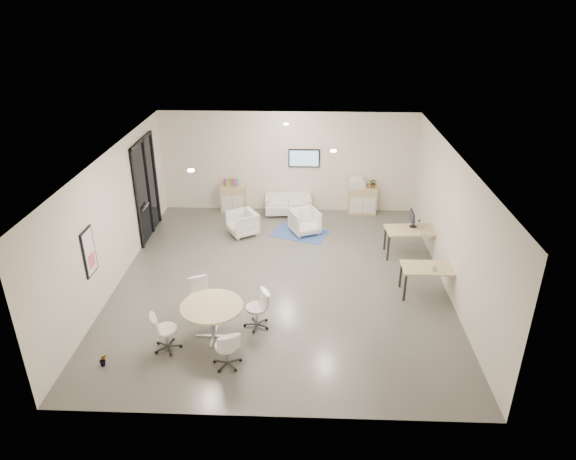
% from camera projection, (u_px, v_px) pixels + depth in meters
% --- Properties ---
extents(room_shell, '(9.60, 10.60, 4.80)m').
position_uv_depth(room_shell, '(281.00, 221.00, 12.09)').
color(room_shell, '#54514C').
rests_on(room_shell, ground).
extents(glass_door, '(0.09, 1.90, 2.85)m').
position_uv_depth(glass_door, '(146.00, 186.00, 14.53)').
color(glass_door, black).
rests_on(glass_door, room_shell).
extents(artwork, '(0.05, 0.54, 1.04)m').
position_uv_depth(artwork, '(89.00, 252.00, 10.81)').
color(artwork, black).
rests_on(artwork, room_shell).
extents(wall_tv, '(0.98, 0.06, 0.58)m').
position_uv_depth(wall_tv, '(304.00, 158.00, 16.03)').
color(wall_tv, black).
rests_on(wall_tv, room_shell).
extents(ceiling_spots, '(3.14, 4.14, 0.03)m').
position_uv_depth(ceiling_spots, '(274.00, 146.00, 12.17)').
color(ceiling_spots, '#FFEAC6').
rests_on(ceiling_spots, room_shell).
extents(sideboard_left, '(0.77, 0.40, 0.87)m').
position_uv_depth(sideboard_left, '(233.00, 199.00, 16.51)').
color(sideboard_left, '#D0BA7D').
rests_on(sideboard_left, room_shell).
extents(sideboard_right, '(0.88, 0.43, 0.88)m').
position_uv_depth(sideboard_right, '(362.00, 200.00, 16.35)').
color(sideboard_right, '#D0BA7D').
rests_on(sideboard_right, room_shell).
extents(books, '(0.45, 0.14, 0.22)m').
position_uv_depth(books, '(231.00, 183.00, 16.28)').
color(books, red).
rests_on(books, sideboard_left).
extents(printer, '(0.51, 0.44, 0.34)m').
position_uv_depth(printer, '(357.00, 183.00, 16.10)').
color(printer, white).
rests_on(printer, sideboard_right).
extents(loveseat, '(1.49, 0.81, 0.54)m').
position_uv_depth(loveseat, '(288.00, 205.00, 16.38)').
color(loveseat, silver).
rests_on(loveseat, room_shell).
extents(blue_rug, '(1.83, 1.52, 0.01)m').
position_uv_depth(blue_rug, '(300.00, 233.00, 15.18)').
color(blue_rug, '#314D98').
rests_on(blue_rug, room_shell).
extents(armchair_left, '(1.00, 1.01, 0.78)m').
position_uv_depth(armchair_left, '(242.00, 222.00, 14.96)').
color(armchair_left, silver).
rests_on(armchair_left, room_shell).
extents(armchair_right, '(0.99, 0.97, 0.79)m').
position_uv_depth(armchair_right, '(305.00, 221.00, 15.04)').
color(armchair_right, silver).
rests_on(armchair_right, room_shell).
extents(desk_rear, '(1.55, 0.88, 0.78)m').
position_uv_depth(desk_rear, '(414.00, 232.00, 13.66)').
color(desk_rear, '#D0BA7D').
rests_on(desk_rear, room_shell).
extents(desk_front, '(1.41, 0.72, 0.73)m').
position_uv_depth(desk_front, '(432.00, 270.00, 11.90)').
color(desk_front, '#D0BA7D').
rests_on(desk_front, room_shell).
extents(monitor, '(0.20, 0.50, 0.44)m').
position_uv_depth(monitor, '(412.00, 219.00, 13.66)').
color(monitor, black).
rests_on(monitor, desk_rear).
extents(round_table, '(1.28, 1.28, 0.78)m').
position_uv_depth(round_table, '(212.00, 309.00, 10.40)').
color(round_table, '#D0BA7D').
rests_on(round_table, room_shell).
extents(meeting_chairs, '(2.50, 2.50, 0.82)m').
position_uv_depth(meeting_chairs, '(213.00, 320.00, 10.53)').
color(meeting_chairs, white).
rests_on(meeting_chairs, room_shell).
extents(plant_cabinet, '(0.37, 0.39, 0.24)m').
position_uv_depth(plant_cabinet, '(373.00, 184.00, 16.08)').
color(plant_cabinet, '#3F7F3F').
rests_on(plant_cabinet, sideboard_right).
extents(plant_floor, '(0.22, 0.30, 0.12)m').
position_uv_depth(plant_floor, '(104.00, 363.00, 9.86)').
color(plant_floor, '#3F7F3F').
rests_on(plant_floor, room_shell).
extents(cup, '(0.13, 0.11, 0.11)m').
position_uv_depth(cup, '(434.00, 269.00, 11.69)').
color(cup, white).
rests_on(cup, desk_front).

